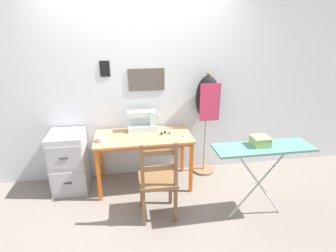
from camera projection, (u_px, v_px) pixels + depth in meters
ground_plane at (147, 197)px, 3.29m from camera, size 14.00×14.00×0.00m
wall_back at (140, 86)px, 3.45m from camera, size 10.00×0.07×2.55m
sewing_table at (144, 142)px, 3.32m from camera, size 1.21×0.60×0.72m
sewing_machine at (144, 121)px, 3.42m from camera, size 0.39×0.17×0.30m
fabric_bowl at (102, 139)px, 3.13m from camera, size 0.13×0.13×0.06m
scissors at (185, 136)px, 3.30m from camera, size 0.13×0.09×0.01m
thread_spool_near_machine at (162, 133)px, 3.32m from camera, size 0.04×0.04×0.04m
thread_spool_mid_table at (165, 132)px, 3.37m from camera, size 0.04×0.04×0.04m
thread_spool_far_edge at (170, 133)px, 3.34m from camera, size 0.04×0.04×0.04m
wooden_chair at (158, 181)px, 2.81m from camera, size 0.40×0.38×0.95m
filing_cabinet at (69, 161)px, 3.35m from camera, size 0.42×0.49×0.78m
dress_form at (207, 103)px, 3.53m from camera, size 0.32×0.32×1.46m
ironing_board at (263, 151)px, 2.69m from camera, size 1.03×0.31×0.86m
storage_box at (260, 141)px, 2.68m from camera, size 0.18×0.17×0.10m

